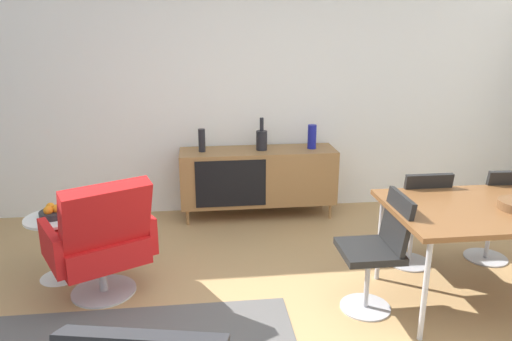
# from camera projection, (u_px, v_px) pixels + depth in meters

# --- Properties ---
(wall_back) EXTENTS (6.80, 0.12, 2.80)m
(wall_back) POSITION_uv_depth(u_px,v_px,m) (247.00, 80.00, 5.02)
(wall_back) COLOR white
(wall_back) RESTS_ON ground_plane
(sideboard) EXTENTS (1.60, 0.45, 0.72)m
(sideboard) POSITION_uv_depth(u_px,v_px,m) (258.00, 176.00, 5.02)
(sideboard) COLOR olive
(sideboard) RESTS_ON ground_plane
(vase_cobalt) EXTENTS (0.07, 0.07, 0.23)m
(vase_cobalt) POSITION_uv_depth(u_px,v_px,m) (202.00, 140.00, 4.84)
(vase_cobalt) COLOR black
(vase_cobalt) RESTS_ON sideboard
(vase_sculptural_dark) EXTENTS (0.11, 0.11, 0.33)m
(vase_sculptural_dark) POSITION_uv_depth(u_px,v_px,m) (262.00, 139.00, 4.91)
(vase_sculptural_dark) COLOR black
(vase_sculptural_dark) RESTS_ON sideboard
(vase_ceramic_small) EXTENTS (0.09, 0.09, 0.25)m
(vase_ceramic_small) POSITION_uv_depth(u_px,v_px,m) (312.00, 137.00, 4.97)
(vase_ceramic_small) COLOR navy
(vase_ceramic_small) RESTS_ON sideboard
(dining_table) EXTENTS (1.60, 0.90, 0.74)m
(dining_table) POSITION_uv_depth(u_px,v_px,m) (503.00, 211.00, 3.37)
(dining_table) COLOR brown
(dining_table) RESTS_ON ground_plane
(dining_chair_near_window) EXTENTS (0.42, 0.40, 0.86)m
(dining_chair_near_window) POSITION_uv_depth(u_px,v_px,m) (378.00, 248.00, 3.33)
(dining_chair_near_window) COLOR black
(dining_chair_near_window) RESTS_ON ground_plane
(dining_chair_back_right) EXTENTS (0.43, 0.45, 0.86)m
(dining_chair_back_right) POSITION_uv_depth(u_px,v_px,m) (497.00, 210.00, 4.01)
(dining_chair_back_right) COLOR black
(dining_chair_back_right) RESTS_ON ground_plane
(dining_chair_back_left) EXTENTS (0.40, 0.43, 0.86)m
(dining_chair_back_left) POSITION_uv_depth(u_px,v_px,m) (417.00, 214.00, 3.93)
(dining_chair_back_left) COLOR black
(dining_chair_back_left) RESTS_ON ground_plane
(lounge_chair_red) EXTENTS (0.87, 0.86, 0.95)m
(lounge_chair_red) POSITION_uv_depth(u_px,v_px,m) (101.00, 239.00, 3.48)
(lounge_chair_red) COLOR red
(lounge_chair_red) RESTS_ON ground_plane
(side_table_round) EXTENTS (0.44, 0.44, 0.52)m
(side_table_round) POSITION_uv_depth(u_px,v_px,m) (56.00, 241.00, 3.79)
(side_table_round) COLOR white
(side_table_round) RESTS_ON ground_plane
(fruit_bowl) EXTENTS (0.20, 0.20, 0.11)m
(fruit_bowl) POSITION_uv_depth(u_px,v_px,m) (52.00, 212.00, 3.72)
(fruit_bowl) COLOR #262628
(fruit_bowl) RESTS_ON side_table_round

